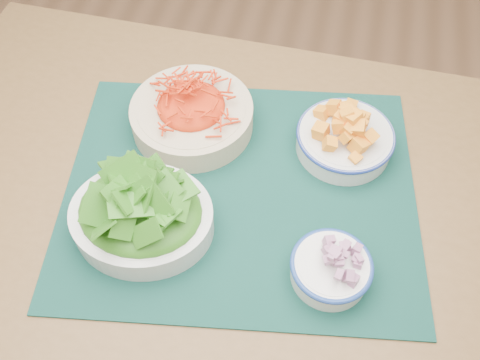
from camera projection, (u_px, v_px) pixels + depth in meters
The scene contains 7 objects.
ground at pixel (170, 272), 1.67m from camera, with size 4.00×4.00×0.00m, color #AC7A53.
table at pixel (217, 222), 1.01m from camera, with size 1.24×0.85×0.75m.
placemat at pixel (240, 191), 0.94m from camera, with size 0.61×0.50×0.00m, color black.
carrot_bowl at pixel (192, 111), 0.99m from camera, with size 0.29×0.29×0.09m.
squash_bowl at pixel (346, 134), 0.96m from camera, with size 0.23×0.23×0.09m.
lettuce_bowl at pixel (140, 211), 0.85m from camera, with size 0.25×0.22×0.11m.
onion_bowl at pixel (331, 267), 0.81m from camera, with size 0.14×0.14×0.07m.
Camera 1 is at (0.37, -0.67, 1.53)m, focal length 40.00 mm.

